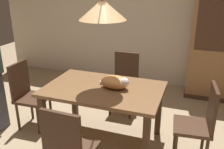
{
  "coord_description": "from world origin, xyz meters",
  "views": [
    {
      "loc": [
        0.95,
        -2.09,
        1.94
      ],
      "look_at": [
        -0.02,
        0.64,
        0.85
      ],
      "focal_mm": 39.82,
      "sensor_mm": 36.0,
      "label": 1
    }
  ],
  "objects_px": {
    "pendant_lamp": "(103,9)",
    "chair_right_side": "(200,121)",
    "dining_table": "(104,95)",
    "chair_far_back": "(125,80)",
    "chair_left_side": "(27,92)",
    "chair_near_front": "(69,147)",
    "cat_sleeping": "(115,82)"
  },
  "relations": [
    {
      "from": "chair_left_side",
      "to": "cat_sleeping",
      "type": "height_order",
      "value": "chair_left_side"
    },
    {
      "from": "dining_table",
      "to": "chair_far_back",
      "type": "relative_size",
      "value": 1.51
    },
    {
      "from": "chair_far_back",
      "to": "cat_sleeping",
      "type": "height_order",
      "value": "chair_far_back"
    },
    {
      "from": "chair_far_back",
      "to": "chair_left_side",
      "type": "bearing_deg",
      "value": -141.97
    },
    {
      "from": "chair_far_back",
      "to": "pendant_lamp",
      "type": "distance_m",
      "value": 1.45
    },
    {
      "from": "dining_table",
      "to": "chair_near_front",
      "type": "relative_size",
      "value": 1.51
    },
    {
      "from": "dining_table",
      "to": "pendant_lamp",
      "type": "xyz_separation_m",
      "value": [
        0.0,
        0.0,
        1.01
      ]
    },
    {
      "from": "chair_left_side",
      "to": "cat_sleeping",
      "type": "bearing_deg",
      "value": 1.44
    },
    {
      "from": "dining_table",
      "to": "chair_right_side",
      "type": "xyz_separation_m",
      "value": [
        1.13,
        0.01,
        -0.14
      ]
    },
    {
      "from": "chair_near_front",
      "to": "chair_far_back",
      "type": "bearing_deg",
      "value": 89.94
    },
    {
      "from": "dining_table",
      "to": "chair_near_front",
      "type": "bearing_deg",
      "value": -90.16
    },
    {
      "from": "dining_table",
      "to": "chair_right_side",
      "type": "bearing_deg",
      "value": 0.41
    },
    {
      "from": "chair_far_back",
      "to": "dining_table",
      "type": "bearing_deg",
      "value": -89.95
    },
    {
      "from": "cat_sleeping",
      "to": "chair_near_front",
      "type": "bearing_deg",
      "value": -98.79
    },
    {
      "from": "dining_table",
      "to": "cat_sleeping",
      "type": "xyz_separation_m",
      "value": [
        0.14,
        0.03,
        0.18
      ]
    },
    {
      "from": "chair_near_front",
      "to": "chair_left_side",
      "type": "bearing_deg",
      "value": 142.15
    },
    {
      "from": "dining_table",
      "to": "chair_right_side",
      "type": "distance_m",
      "value": 1.14
    },
    {
      "from": "chair_left_side",
      "to": "pendant_lamp",
      "type": "distance_m",
      "value": 1.61
    },
    {
      "from": "chair_near_front",
      "to": "cat_sleeping",
      "type": "xyz_separation_m",
      "value": [
        0.14,
        0.91,
        0.32
      ]
    },
    {
      "from": "pendant_lamp",
      "to": "chair_right_side",
      "type": "bearing_deg",
      "value": 0.41
    },
    {
      "from": "chair_far_back",
      "to": "pendant_lamp",
      "type": "xyz_separation_m",
      "value": [
        0.0,
        -0.88,
        1.15
      ]
    },
    {
      "from": "chair_near_front",
      "to": "cat_sleeping",
      "type": "distance_m",
      "value": 0.97
    },
    {
      "from": "chair_near_front",
      "to": "cat_sleeping",
      "type": "relative_size",
      "value": 2.38
    },
    {
      "from": "chair_left_side",
      "to": "chair_near_front",
      "type": "bearing_deg",
      "value": -37.85
    },
    {
      "from": "chair_right_side",
      "to": "dining_table",
      "type": "bearing_deg",
      "value": -179.59
    },
    {
      "from": "chair_near_front",
      "to": "chair_right_side",
      "type": "bearing_deg",
      "value": 38.1
    },
    {
      "from": "chair_right_side",
      "to": "pendant_lamp",
      "type": "distance_m",
      "value": 1.61
    },
    {
      "from": "chair_left_side",
      "to": "pendant_lamp",
      "type": "height_order",
      "value": "pendant_lamp"
    },
    {
      "from": "cat_sleeping",
      "to": "chair_far_back",
      "type": "bearing_deg",
      "value": 99.25
    },
    {
      "from": "chair_left_side",
      "to": "chair_right_side",
      "type": "bearing_deg",
      "value": 0.29
    },
    {
      "from": "dining_table",
      "to": "chair_left_side",
      "type": "height_order",
      "value": "chair_left_side"
    },
    {
      "from": "chair_near_front",
      "to": "chair_left_side",
      "type": "distance_m",
      "value": 1.43
    }
  ]
}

